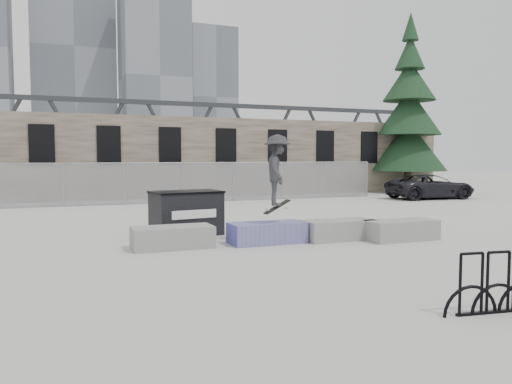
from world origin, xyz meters
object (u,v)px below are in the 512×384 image
dumpster (186,213)px  spruce_tree (409,118)px  planter_center_right (338,229)px  suv (430,187)px  skateboarder (277,170)px  planter_center_left (267,232)px  planter_offset (401,229)px  planter_far_left (173,236)px

dumpster → spruce_tree: size_ratio=0.18×
planter_center_right → suv: suv is taller
planter_center_right → skateboarder: skateboarder is taller
planter_center_left → planter_offset: same height
planter_far_left → suv: suv is taller
spruce_tree → skateboarder: spruce_tree is taller
planter_offset → skateboarder: (-3.38, 0.77, 1.63)m
planter_offset → spruce_tree: size_ratio=0.17×
planter_offset → skateboarder: skateboarder is taller
skateboarder → planter_offset: bearing=-83.6°
planter_center_right → spruce_tree: bearing=46.2°
spruce_tree → skateboarder: (-15.81, -14.50, -2.84)m
planter_center_right → spruce_tree: 20.71m
planter_center_left → spruce_tree: 22.00m
dumpster → skateboarder: skateboarder is taller
planter_far_left → planter_center_left: same height
dumpster → skateboarder: 3.20m
planter_center_right → dumpster: (-3.70, 2.34, 0.36)m
planter_far_left → planter_offset: bearing=-10.1°
planter_offset → suv: 14.71m
planter_far_left → skateboarder: size_ratio=0.97×
planter_center_right → dumpster: dumpster is taller
planter_center_left → skateboarder: size_ratio=0.97×
planter_center_left → suv: bearing=35.0°
planter_center_right → spruce_tree: spruce_tree is taller
dumpster → spruce_tree: spruce_tree is taller
skateboarder → spruce_tree: bearing=-28.3°
spruce_tree → suv: 6.61m
planter_center_left → spruce_tree: (16.04, 14.37, 4.47)m
planter_far_left → planter_offset: size_ratio=1.00×
planter_far_left → skateboarder: skateboarder is taller
planter_offset → spruce_tree: bearing=50.9°
dumpster → suv: bearing=17.2°
planter_far_left → planter_center_left: bearing=-4.6°
planter_far_left → planter_center_right: bearing=-5.4°
suv → planter_center_left: bearing=129.8°
planter_center_left → suv: 16.90m
planter_far_left → planter_offset: 6.20m
planter_center_left → spruce_tree: size_ratio=0.17×
planter_center_right → dumpster: bearing=147.7°
spruce_tree → skateboarder: size_ratio=5.55×
planter_far_left → planter_center_right: 4.55m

